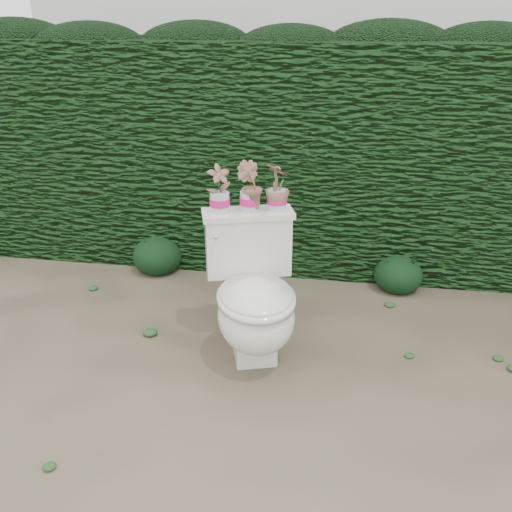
% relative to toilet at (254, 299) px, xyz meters
% --- Properties ---
extents(ground, '(60.00, 60.00, 0.00)m').
position_rel_toilet_xyz_m(ground, '(-0.02, -0.06, -0.36)').
color(ground, '#776952').
rests_on(ground, ground).
extents(hedge, '(8.00, 1.00, 1.60)m').
position_rel_toilet_xyz_m(hedge, '(-0.02, 1.54, 0.44)').
color(hedge, '#1B4818').
rests_on(hedge, ground).
extents(toilet, '(0.64, 0.78, 0.78)m').
position_rel_toilet_xyz_m(toilet, '(0.00, 0.00, 0.00)').
color(toilet, silver).
rests_on(toilet, ground).
extents(potted_plant_left, '(0.16, 0.15, 0.25)m').
position_rel_toilet_xyz_m(potted_plant_left, '(-0.22, 0.18, 0.55)').
color(potted_plant_left, '#206823').
rests_on(potted_plant_left, toilet).
extents(potted_plant_center, '(0.17, 0.15, 0.26)m').
position_rel_toilet_xyz_m(potted_plant_center, '(-0.06, 0.23, 0.55)').
color(potted_plant_center, '#206823').
rests_on(potted_plant_center, toilet).
extents(potted_plant_right, '(0.19, 0.19, 0.24)m').
position_rel_toilet_xyz_m(potted_plant_right, '(0.08, 0.28, 0.54)').
color(potted_plant_right, '#206823').
rests_on(potted_plant_right, toilet).
extents(liriope_clump_1, '(0.36, 0.36, 0.29)m').
position_rel_toilet_xyz_m(liriope_clump_1, '(-0.90, 1.00, -0.21)').
color(liriope_clump_1, black).
rests_on(liriope_clump_1, ground).
extents(liriope_clump_2, '(0.33, 0.33, 0.27)m').
position_rel_toilet_xyz_m(liriope_clump_2, '(0.84, 0.99, -0.22)').
color(liriope_clump_2, black).
rests_on(liriope_clump_2, ground).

